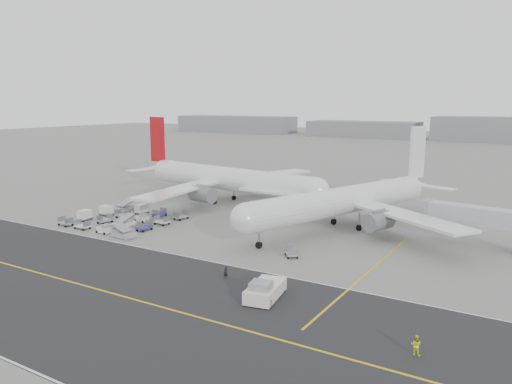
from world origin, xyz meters
The scene contains 10 objects.
ground centered at (0.00, 0.00, 0.00)m, with size 700.00×700.00×0.00m, color gray.
taxiway centered at (5.02, -17.98, 0.01)m, with size 220.00×59.00×0.03m.
airliner_a centered at (-13.46, 34.33, 5.40)m, with size 54.10×53.14×18.74m.
airliner_b centered at (18.47, 26.23, 5.07)m, with size 48.11×49.01×17.59m.
pushback_tug centered at (22.73, -9.92, 1.02)m, with size 4.30×8.79×2.47m.
jet_bridge centered at (40.12, 26.01, 4.52)m, with size 17.38×5.71×6.48m.
gse_cluster centered at (-18.66, 8.29, 0.00)m, with size 23.11×22.27×2.09m, color #A1A1A6, non-canonical shape.
stray_dolly centered at (18.12, 5.74, 0.00)m, with size 1.53×2.48×1.53m, color silver, non-canonical shape.
ground_crew_a centered at (15.12, -6.81, 0.82)m, with size 0.60×0.39×1.65m, color black.
ground_crew_b centered at (40.91, -14.16, 0.95)m, with size 0.93×0.72×1.91m, color #DBF61C.
Camera 1 is at (50.16, -57.09, 22.40)m, focal length 35.00 mm.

